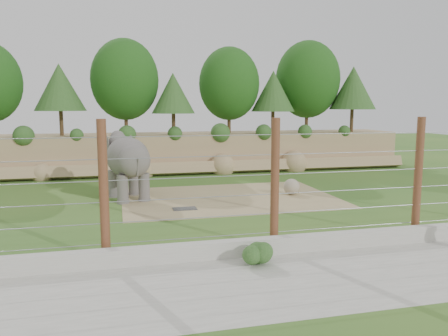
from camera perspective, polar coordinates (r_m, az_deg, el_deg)
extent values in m
plane|color=#346625|center=(17.90, 1.52, -5.95)|extent=(90.00, 90.00, 0.00)
cube|color=#A28560|center=(30.27, -4.94, 2.18)|extent=(30.00, 4.00, 2.50)
cube|color=#A28560|center=(28.12, -4.20, -0.11)|extent=(30.00, 1.37, 1.07)
cylinder|color=#3F2B19|center=(29.48, -20.47, 5.52)|extent=(0.24, 0.24, 1.58)
sphere|color=#184D13|center=(29.48, -20.67, 9.67)|extent=(3.60, 3.60, 3.60)
cylinder|color=#3F2B19|center=(29.78, -12.67, 6.18)|extent=(0.24, 0.24, 1.92)
sphere|color=#184D13|center=(29.82, -12.83, 11.21)|extent=(4.40, 4.40, 4.40)
cylinder|color=#3F2B19|center=(28.80, -6.60, 5.75)|extent=(0.24, 0.24, 1.40)
sphere|color=#184D13|center=(28.79, -6.66, 9.53)|extent=(3.20, 3.20, 3.20)
cylinder|color=#3F2B19|center=(30.53, 0.67, 6.32)|extent=(0.24, 0.24, 1.82)
sphere|color=#184D13|center=(30.55, 0.68, 10.95)|extent=(4.16, 4.16, 4.16)
cylinder|color=#3F2B19|center=(30.85, 6.39, 6.00)|extent=(0.24, 0.24, 1.50)
sphere|color=#184D13|center=(30.85, 6.45, 9.79)|extent=(3.44, 3.44, 3.44)
cylinder|color=#3F2B19|center=(32.90, 10.74, 6.49)|extent=(0.24, 0.24, 2.03)
sphere|color=#184D13|center=(32.95, 10.86, 11.28)|extent=(4.64, 4.64, 4.64)
cylinder|color=#3F2B19|center=(33.21, 16.33, 5.99)|extent=(0.24, 0.24, 1.64)
sphere|color=#184D13|center=(33.22, 16.49, 9.84)|extent=(3.76, 3.76, 3.76)
cube|color=tan|center=(20.85, 0.69, -3.91)|extent=(10.00, 7.00, 0.02)
cube|color=#262628|center=(18.65, -5.16, -5.30)|extent=(1.00, 0.60, 0.03)
sphere|color=gray|center=(21.73, 8.81, -2.43)|extent=(0.79, 0.79, 0.79)
cube|color=#A7A69B|center=(13.26, 7.30, -9.94)|extent=(26.00, 0.35, 0.50)
cube|color=#A7A69B|center=(11.61, 10.91, -13.97)|extent=(26.00, 4.00, 0.01)
cylinder|color=brown|center=(12.49, -15.43, -3.00)|extent=(0.26, 0.26, 4.00)
cylinder|color=brown|center=(13.29, 6.66, -2.10)|extent=(0.26, 0.26, 4.00)
cylinder|color=brown|center=(15.73, 24.01, -1.17)|extent=(0.26, 0.26, 4.00)
cylinder|color=#98989D|center=(13.63, 6.56, -8.32)|extent=(20.00, 0.02, 0.02)
cylinder|color=#98989D|center=(13.48, 6.60, -5.87)|extent=(20.00, 0.02, 0.02)
cylinder|color=#98989D|center=(13.35, 6.64, -3.37)|extent=(20.00, 0.02, 0.02)
cylinder|color=#98989D|center=(13.24, 6.68, -0.83)|extent=(20.00, 0.02, 0.02)
cylinder|color=#98989D|center=(13.16, 6.72, 1.75)|extent=(20.00, 0.02, 0.02)
cylinder|color=#98989D|center=(13.11, 6.77, 4.36)|extent=(20.00, 0.02, 0.02)
sphere|color=#25511E|center=(12.20, 4.18, -11.05)|extent=(0.67, 0.67, 0.67)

